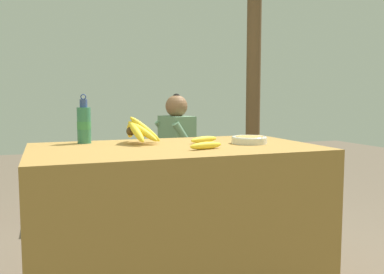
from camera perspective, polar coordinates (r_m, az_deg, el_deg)
The scene contains 10 objects.
market_counter at distance 2.22m, azimuth -2.32°, elevation -11.37°, with size 1.48×0.85×0.78m.
banana_bunch_ripe at distance 2.26m, azimuth -7.50°, elevation 0.92°, with size 0.21×0.32×0.16m.
serving_bowl at distance 2.28m, azimuth 8.03°, elevation -0.34°, with size 0.20×0.20×0.04m.
water_bottle at distance 2.34m, azimuth -14.92°, elevation 1.76°, with size 0.08×0.08×0.28m.
loose_banana_front at distance 2.01m, azimuth 1.96°, elevation -1.20°, with size 0.19×0.09×0.04m.
loose_banana_side at distance 2.30m, azimuth 1.71°, elevation -0.35°, with size 0.20×0.12×0.04m.
wooden_bench at distance 3.56m, azimuth -7.01°, elevation -5.52°, with size 1.41×0.32×0.43m.
seated_vendor at distance 3.55m, azimuth -2.85°, elevation -1.16°, with size 0.45×0.42×1.07m.
banana_bunch_green at distance 3.48m, azimuth -12.78°, elevation -3.69°, with size 0.16×0.26×0.12m.
support_post_far at distance 4.36m, azimuth 8.63°, elevation 9.49°, with size 0.15×0.15×2.69m.
Camera 1 is at (-0.64, -2.03, 1.04)m, focal length 38.00 mm.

